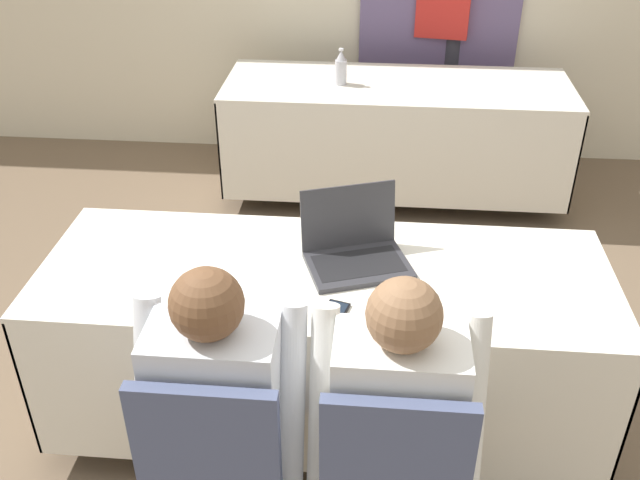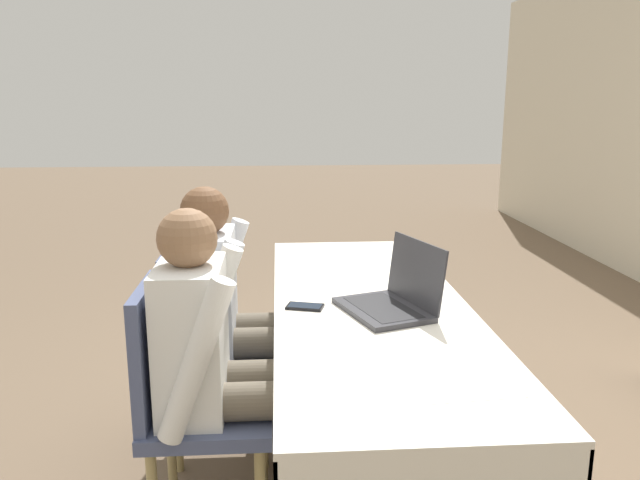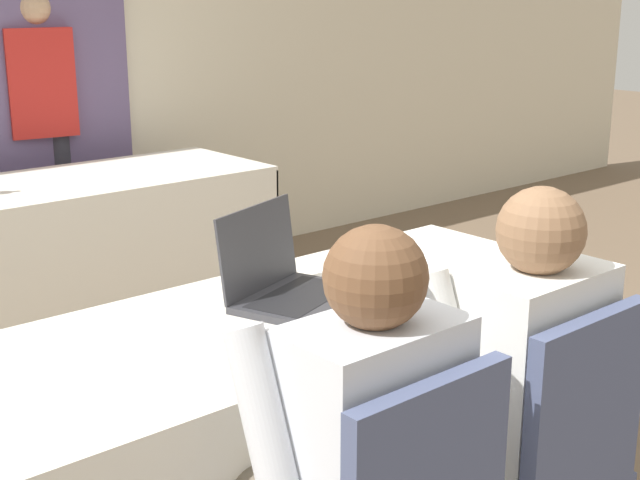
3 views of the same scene
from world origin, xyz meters
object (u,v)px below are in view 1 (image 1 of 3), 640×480
Objects in this scene: laptop at (355,251)px; chair_near_left at (221,461)px; water_bottle at (341,68)px; chair_near_right at (392,473)px; cell_phone at (334,314)px; person_white_shirt at (395,408)px; person_checkered_shirt at (224,397)px; person_red_shirt at (442,25)px.

laptop reaches higher than chair_near_left.
water_bottle is 0.23× the size of chair_near_right.
person_white_shirt is at bearing -41.51° from cell_phone.
water_bottle reaches higher than chair_near_left.
person_checkered_shirt reaches higher than chair_near_left.
water_bottle is at bearing -122.15° from person_red_shirt.
laptop is 0.33m from cell_phone.
person_red_shirt is (0.30, 3.35, 0.41)m from chair_near_right.
person_checkered_shirt is at bearing -138.72° from laptop.
laptop is 0.81m from chair_near_right.
person_red_shirt reaches higher than cell_phone.
cell_phone is 0.71× the size of water_bottle.
laptop is 0.27× the size of person_red_shirt.
laptop is at bearing -84.76° from water_bottle.
water_bottle is 0.13× the size of person_red_shirt.
cell_phone is 0.53m from chair_near_right.
cell_phone is 2.22m from water_bottle.
person_red_shirt reaches higher than chair_near_right.
laptop is 0.75m from person_checkered_shirt.
cell_phone is 0.45m from person_checkered_shirt.
person_white_shirt reaches higher than chair_near_right.
water_bottle is 2.56m from person_white_shirt.
chair_near_left is at bearing -135.20° from laptop.
chair_near_left is 0.54m from person_white_shirt.
cell_phone is at bearing -125.90° from chair_near_left.
laptop reaches higher than water_bottle.
cell_phone is at bearing -64.02° from chair_near_right.
cell_phone is 0.13× the size of person_checkered_shirt.
chair_near_left is at bearing -110.25° from cell_phone.
cell_phone is 2.98m from person_red_shirt.
person_checkered_shirt is at bearing 0.00° from person_white_shirt.
laptop is 0.37× the size of person_checkered_shirt.
laptop is at bearing -78.57° from chair_near_right.
chair_near_right is at bearing 90.00° from person_white_shirt.
person_white_shirt is at bearing -86.42° from person_red_shirt.
water_bottle is at bearing 75.90° from laptop.
chair_near_left is 0.51m from chair_near_right.
chair_near_right is 0.19m from person_white_shirt.
laptop is at bearing -76.78° from person_white_shirt.
chair_near_left is 3.47m from person_red_shirt.
chair_near_left is 0.78× the size of person_white_shirt.
chair_near_right is at bearing -180.00° from chair_near_left.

